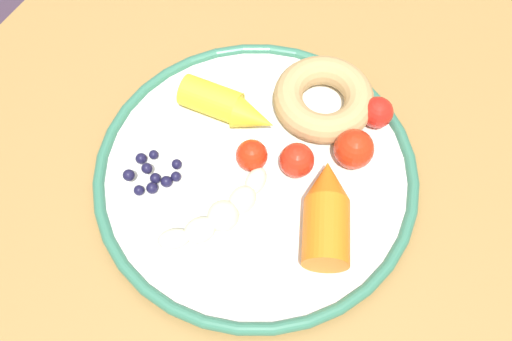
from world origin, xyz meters
name	(u,v)px	position (x,y,z in m)	size (l,w,h in m)	color
ground_plane	(262,307)	(0.00, 0.00, 0.00)	(6.00, 6.00, 0.00)	#403040
dining_table	(268,183)	(0.00, 0.00, 0.61)	(1.00, 0.73, 0.71)	olive
plate	(256,172)	(0.04, 0.01, 0.72)	(0.33, 0.33, 0.02)	silver
banana	(220,214)	(0.11, 0.00, 0.74)	(0.12, 0.07, 0.03)	beige
carrot_orange	(327,212)	(0.06, 0.09, 0.75)	(0.11, 0.08, 0.04)	orange
carrot_yellow	(228,107)	(0.00, -0.05, 0.74)	(0.04, 0.11, 0.03)	yellow
donut	(323,99)	(-0.06, 0.03, 0.74)	(0.11, 0.11, 0.03)	tan
blueberry_pile	(153,174)	(0.10, -0.08, 0.73)	(0.05, 0.05, 0.02)	#191638
tomato_near	(354,149)	(-0.01, 0.09, 0.75)	(0.04, 0.04, 0.04)	red
tomato_mid	(297,160)	(0.02, 0.04, 0.74)	(0.04, 0.04, 0.04)	red
tomato_far	(377,112)	(-0.07, 0.09, 0.74)	(0.03, 0.03, 0.03)	red
tomato_extra	(252,155)	(0.04, 0.00, 0.74)	(0.03, 0.03, 0.03)	red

